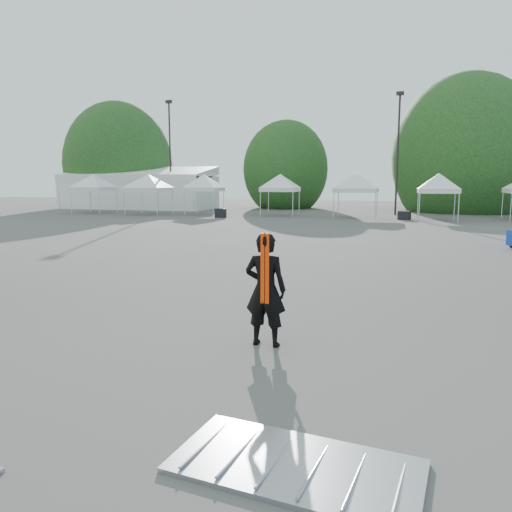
# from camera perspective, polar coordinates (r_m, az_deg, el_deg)

# --- Properties ---
(ground) EXTENTS (120.00, 120.00, 0.00)m
(ground) POSITION_cam_1_polar(r_m,az_deg,el_deg) (11.39, -0.52, -5.87)
(ground) COLOR #474442
(ground) RESTS_ON ground
(marquee) EXTENTS (15.00, 6.25, 4.23)m
(marquee) POSITION_cam_1_polar(r_m,az_deg,el_deg) (52.03, -13.23, 7.49)
(marquee) COLOR white
(marquee) RESTS_ON ground
(light_pole_west) EXTENTS (0.60, 0.25, 10.30)m
(light_pole_west) POSITION_cam_1_polar(r_m,az_deg,el_deg) (49.40, -9.80, 11.95)
(light_pole_west) COLOR black
(light_pole_west) RESTS_ON ground
(light_pole_east) EXTENTS (0.60, 0.25, 9.80)m
(light_pole_east) POSITION_cam_1_polar(r_m,az_deg,el_deg) (42.66, 15.92, 11.94)
(light_pole_east) COLOR black
(light_pole_east) RESTS_ON ground
(tree_far_w) EXTENTS (4.80, 4.80, 7.30)m
(tree_far_w) POSITION_cam_1_polar(r_m,az_deg,el_deg) (56.64, -15.44, 10.08)
(tree_far_w) COLOR #382314
(tree_far_w) RESTS_ON ground
(tree_mid_w) EXTENTS (4.16, 4.16, 6.33)m
(tree_mid_w) POSITION_cam_1_polar(r_m,az_deg,el_deg) (51.79, 3.40, 9.86)
(tree_mid_w) COLOR #382314
(tree_mid_w) RESTS_ON ground
(tree_mid_e) EXTENTS (5.12, 5.12, 7.79)m
(tree_mid_e) POSITION_cam_1_polar(r_m,az_deg,el_deg) (49.97, 22.88, 10.29)
(tree_mid_e) COLOR #382314
(tree_mid_e) RESTS_ON ground
(tent_a) EXTENTS (4.15, 4.15, 3.88)m
(tent_a) POSITION_cam_1_polar(r_m,az_deg,el_deg) (45.97, -18.11, 8.52)
(tent_a) COLOR silver
(tent_a) RESTS_ON ground
(tent_b) EXTENTS (4.40, 4.40, 3.88)m
(tent_b) POSITION_cam_1_polar(r_m,az_deg,el_deg) (42.67, -12.21, 8.77)
(tent_b) COLOR silver
(tent_b) RESTS_ON ground
(tent_c) EXTENTS (3.84, 3.84, 3.88)m
(tent_c) POSITION_cam_1_polar(r_m,az_deg,el_deg) (41.77, -5.96, 8.92)
(tent_c) COLOR silver
(tent_c) RESTS_ON ground
(tent_d) EXTENTS (3.98, 3.98, 3.88)m
(tent_d) POSITION_cam_1_polar(r_m,az_deg,el_deg) (40.44, 2.80, 8.96)
(tent_d) COLOR silver
(tent_d) RESTS_ON ground
(tent_e) EXTENTS (4.53, 4.53, 3.88)m
(tent_e) POSITION_cam_1_polar(r_m,az_deg,el_deg) (38.79, 11.43, 8.82)
(tent_e) COLOR silver
(tent_e) RESTS_ON ground
(tent_f) EXTENTS (3.88, 3.88, 3.88)m
(tent_f) POSITION_cam_1_polar(r_m,az_deg,el_deg) (37.80, 20.18, 8.47)
(tent_f) COLOR silver
(tent_f) RESTS_ON ground
(man) EXTENTS (0.74, 0.50, 1.99)m
(man) POSITION_cam_1_polar(r_m,az_deg,el_deg) (8.60, 1.08, -3.83)
(man) COLOR black
(man) RESTS_ON ground
(barrier_mid) EXTENTS (2.61, 1.55, 0.08)m
(barrier_mid) POSITION_cam_1_polar(r_m,az_deg,el_deg) (5.42, 4.57, -22.74)
(barrier_mid) COLOR #9FA1A7
(barrier_mid) RESTS_ON ground
(crate_west) EXTENTS (1.03, 0.89, 0.68)m
(crate_west) POSITION_cam_1_polar(r_m,az_deg,el_deg) (38.41, -4.07, 4.91)
(crate_west) COLOR black
(crate_west) RESTS_ON ground
(crate_mid) EXTENTS (0.97, 0.86, 0.63)m
(crate_mid) POSITION_cam_1_polar(r_m,az_deg,el_deg) (37.76, 16.58, 4.47)
(crate_mid) COLOR black
(crate_mid) RESTS_ON ground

